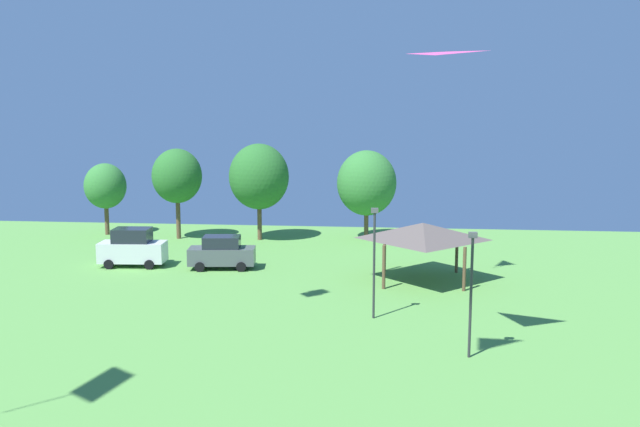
% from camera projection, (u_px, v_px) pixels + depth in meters
% --- Properties ---
extents(kite_flying_3, '(2.88, 2.43, 0.27)m').
position_uv_depth(kite_flying_3, '(434.00, 79.00, 25.38)').
color(kite_flying_3, '#E54C93').
extents(parked_car_leftmost, '(4.47, 2.24, 2.59)m').
position_uv_depth(parked_car_leftmost, '(133.00, 248.00, 45.43)').
color(parked_car_leftmost, silver).
rests_on(parked_car_leftmost, ground).
extents(parked_car_second_from_left, '(4.51, 2.31, 2.19)m').
position_uv_depth(parked_car_second_from_left, '(222.00, 253.00, 44.73)').
color(parked_car_second_from_left, '#4C5156').
rests_on(parked_car_second_from_left, ground).
extents(park_pavilion, '(6.01, 5.93, 3.60)m').
position_uv_depth(park_pavilion, '(423.00, 231.00, 41.35)').
color(park_pavilion, brown).
rests_on(park_pavilion, ground).
extents(light_post_0, '(0.36, 0.20, 5.40)m').
position_uv_depth(light_post_0, '(471.00, 286.00, 28.24)').
color(light_post_0, '#2D2D33').
rests_on(light_post_0, ground).
extents(light_post_1, '(0.36, 0.20, 5.61)m').
position_uv_depth(light_post_1, '(374.00, 256.00, 33.66)').
color(light_post_1, '#2D2D33').
rests_on(light_post_1, ground).
extents(treeline_tree_0, '(3.46, 3.46, 6.05)m').
position_uv_depth(treeline_tree_0, '(105.00, 186.00, 56.77)').
color(treeline_tree_0, brown).
rests_on(treeline_tree_0, ground).
extents(treeline_tree_1, '(4.03, 4.03, 7.37)m').
position_uv_depth(treeline_tree_1, '(177.00, 176.00, 54.83)').
color(treeline_tree_1, brown).
rests_on(treeline_tree_1, ground).
extents(treeline_tree_2, '(4.81, 4.81, 7.80)m').
position_uv_depth(treeline_tree_2, '(259.00, 177.00, 54.31)').
color(treeline_tree_2, brown).
rests_on(treeline_tree_2, ground).
extents(treeline_tree_3, '(4.81, 4.81, 7.24)m').
position_uv_depth(treeline_tree_3, '(367.00, 183.00, 54.73)').
color(treeline_tree_3, brown).
rests_on(treeline_tree_3, ground).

